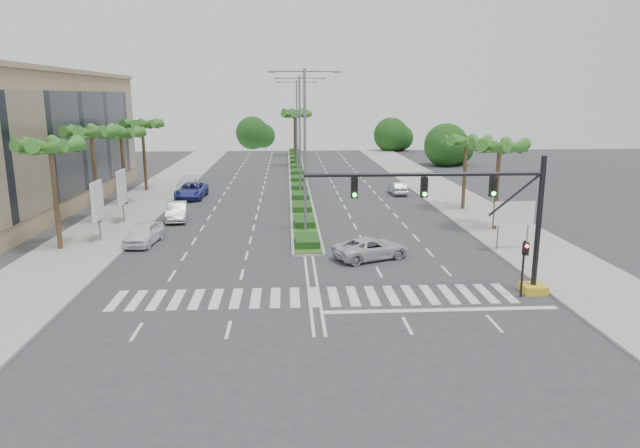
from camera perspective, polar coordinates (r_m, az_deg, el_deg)
The scene contains 28 objects.
ground at distance 29.53m, azimuth -0.57°, elevation -7.31°, with size 160.00×160.00×0.00m, color #333335.
footpath_right at distance 51.48m, azimuth 15.46°, elevation 1.01°, with size 6.00×120.00×0.15m, color gray.
footpath_left at distance 50.70m, azimuth -19.14°, elevation 0.58°, with size 6.00×120.00×0.15m, color gray.
median at distance 73.41m, azimuth -2.27°, elevation 4.87°, with size 2.20×75.00×0.20m, color gray.
median_grass at distance 73.40m, azimuth -2.27°, elevation 4.96°, with size 1.80×75.00×0.04m, color #304F1B.
building at distance 59.26m, azimuth -28.17°, elevation 7.25°, with size 12.00×36.00×12.00m, color tan.
signal_gantry at distance 30.40m, azimuth 17.15°, elevation -0.50°, with size 12.60×1.20×7.20m.
pedestrian_signal at distance 30.63m, azimuth 19.74°, elevation -3.33°, with size 0.28×0.36×3.00m.
direction_sign at distance 39.41m, azimuth 18.84°, elevation 0.82°, with size 2.70×0.11×3.40m.
billboard_near at distance 42.45m, azimuth -21.38°, elevation 2.14°, with size 0.18×2.10×4.35m.
billboard_far at distance 48.11m, azimuth -19.22°, elevation 3.46°, with size 0.18×2.10×4.35m.
palm_left_near at distance 40.80m, azimuth -25.34°, elevation 6.69°, with size 4.57×4.68×7.55m.
palm_left_mid at distance 48.27m, azimuth -21.88°, elevation 8.21°, with size 4.57×4.68×7.95m.
palm_left_far at distance 55.94m, azimuth -19.27°, elevation 8.31°, with size 4.57×4.68×7.35m.
palm_left_end at distance 63.64m, azimuth -17.35°, elevation 9.24°, with size 4.57×4.68×7.75m.
palm_right_near at distance 44.78m, azimuth 17.51°, elevation 7.13°, with size 4.57×4.68×7.05m.
palm_right_far at distance 52.34m, azimuth 14.41°, elevation 7.72°, with size 4.57×4.68×6.75m.
palm_median_a at distance 82.78m, azimuth -2.45°, elevation 10.67°, with size 4.57×4.68×8.05m.
palm_median_b at distance 97.77m, azimuth -2.59°, elevation 10.98°, with size 4.57×4.68×8.05m.
streetlight_near at distance 41.87m, azimuth -1.52°, elevation 8.18°, with size 5.10×0.25×12.00m.
streetlight_mid at distance 57.82m, azimuth -2.04°, elevation 9.43°, with size 5.10×0.25×12.00m.
streetlight_far at distance 73.80m, azimuth -2.33°, elevation 10.14°, with size 5.10×0.25×12.00m.
car_parked_a at distance 41.47m, azimuth -17.22°, elevation -0.89°, with size 1.81×4.50×1.53m, color white.
car_parked_b at distance 48.63m, azimuth -14.13°, elevation 1.23°, with size 1.59×4.56×1.50m, color #B9BABF.
car_parked_c at distance 58.82m, azimuth -12.74°, elevation 3.28°, with size 2.61×5.67×1.58m, color #2F3991.
car_parked_d at distance 61.64m, azimuth -13.10°, elevation 3.72°, with size 2.30×5.67×1.64m, color white.
car_crossing at distance 36.23m, azimuth 5.15°, elevation -2.43°, with size 2.26×4.90×1.36m, color silver.
car_right at distance 60.32m, azimuth 7.78°, elevation 3.57°, with size 1.37×3.93×1.30m, color #A0A1A4.
Camera 1 is at (-1.31, -27.71, 10.11)m, focal length 32.00 mm.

